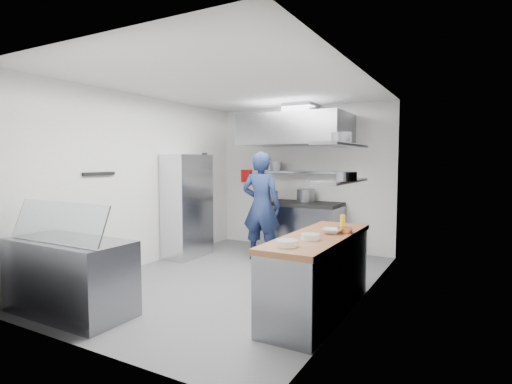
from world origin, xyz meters
The scene contains 34 objects.
floor centered at (0.00, 0.00, 0.00)m, with size 5.00×5.00×0.00m, color #545456.
ceiling centered at (0.00, 0.00, 2.80)m, with size 5.00×5.00×0.00m, color silver.
wall_back centered at (0.00, 2.50, 1.40)m, with size 3.60×0.02×2.80m, color white.
wall_front centered at (0.00, -2.50, 1.40)m, with size 3.60×0.02×2.80m, color white.
wall_left centered at (-1.80, 0.00, 1.40)m, with size 5.00×0.02×2.80m, color white.
wall_right centered at (1.80, 0.00, 1.40)m, with size 5.00×0.02×2.80m, color white.
gas_range centered at (0.10, 2.10, 0.45)m, with size 1.60×0.80×0.90m, color gray.
cooktop centered at (0.10, 2.10, 0.93)m, with size 1.57×0.78×0.06m, color black.
stock_pot_left centered at (-0.47, 2.02, 1.06)m, with size 0.30×0.30×0.20m, color slate.
stock_pot_mid centered at (0.17, 2.25, 1.08)m, with size 0.33×0.33×0.24m, color slate.
over_range_shelf centered at (0.10, 2.34, 1.52)m, with size 1.60×0.30×0.04m, color gray.
shelf_pot_a centered at (-0.45, 2.23, 1.63)m, with size 0.24×0.24×0.18m, color slate.
extractor_hood centered at (0.10, 1.93, 2.30)m, with size 1.90×1.15×0.55m, color gray.
hood_duct centered at (0.10, 2.15, 2.68)m, with size 0.55×0.55×0.24m, color slate.
red_firebox centered at (-1.25, 2.44, 1.42)m, with size 0.22×0.10×0.26m, color #AD100D.
chef centered at (-0.26, 1.26, 0.95)m, with size 0.69×0.45×1.90m, color navy.
wire_rack centered at (-1.53, 0.80, 0.93)m, with size 0.50×0.90×1.85m, color silver.
rack_bin_a centered at (-1.53, 1.07, 0.80)m, with size 0.16×0.21×0.18m, color white.
rack_bin_b centered at (-1.53, 1.26, 1.30)m, with size 0.14×0.18×0.16m, color yellow.
rack_jar centered at (-1.48, 1.27, 1.80)m, with size 0.10×0.10×0.18m, color black.
knife_strip centered at (-1.78, -0.90, 1.55)m, with size 0.04×0.55×0.05m, color black.
prep_counter_base centered at (1.48, -0.60, 0.42)m, with size 0.62×2.00×0.84m, color gray.
prep_counter_top centered at (1.48, -0.60, 0.87)m, with size 0.65×2.04×0.06m, color #985B37.
plate_stack_a centered at (1.42, -1.32, 0.93)m, with size 0.22×0.22×0.06m, color white.
plate_stack_b centered at (1.49, -0.90, 0.93)m, with size 0.20×0.20×0.06m, color white.
copper_pan centered at (1.70, -0.32, 0.93)m, with size 0.17×0.17×0.06m, color #C16636.
squeeze_bottle centered at (1.61, -0.11, 0.99)m, with size 0.06×0.06×0.18m, color yellow.
mixing_bowl centered at (1.58, -0.45, 0.93)m, with size 0.24×0.24×0.06m, color white.
wall_shelf_lower centered at (1.64, -0.30, 1.50)m, with size 0.30×1.30×0.04m, color gray.
wall_shelf_upper centered at (1.64, -0.30, 1.92)m, with size 0.30×1.30×0.04m, color gray.
shelf_pot_c centered at (1.81, -0.67, 1.57)m, with size 0.22×0.22×0.10m, color slate.
shelf_pot_d centered at (1.58, -0.12, 2.01)m, with size 0.24×0.24×0.14m, color slate.
display_case centered at (-0.97, -2.00, 0.42)m, with size 1.50×0.70×0.85m, color gray.
display_glass centered at (-0.97, -2.12, 1.07)m, with size 1.47×0.02×0.45m, color silver.
Camera 1 is at (3.03, -4.85, 1.73)m, focal length 28.00 mm.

